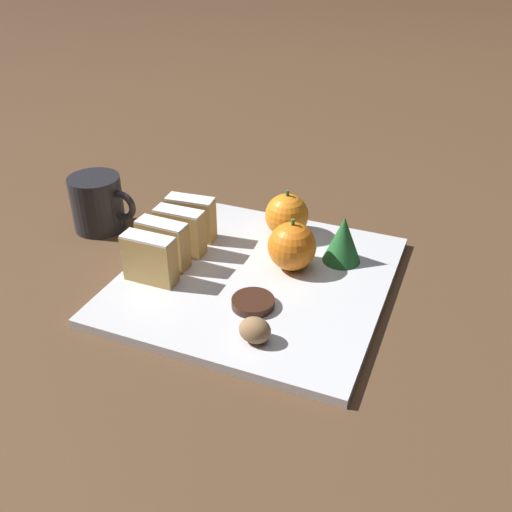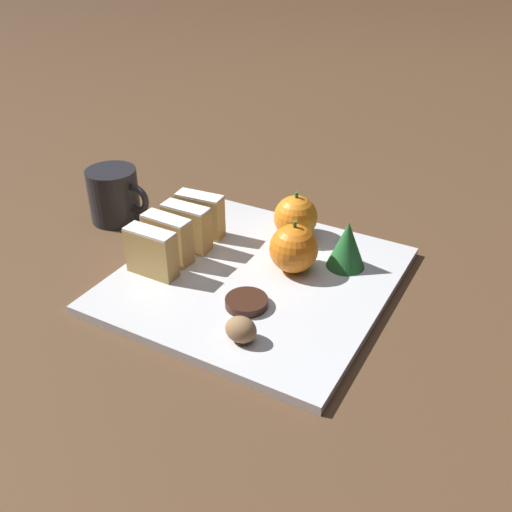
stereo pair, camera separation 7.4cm
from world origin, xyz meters
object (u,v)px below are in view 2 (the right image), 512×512
(chocolate_cookie, at_px, (247,302))
(orange_far, at_px, (296,217))
(orange_near, at_px, (294,249))
(walnut, at_px, (241,330))
(coffee_mug, at_px, (115,195))

(chocolate_cookie, bearing_deg, orange_far, 96.85)
(orange_near, distance_m, walnut, 0.16)
(walnut, distance_m, coffee_mug, 0.37)
(orange_far, xyz_separation_m, coffee_mug, (-0.28, -0.07, -0.00))
(orange_near, bearing_deg, walnut, -85.42)
(orange_far, xyz_separation_m, walnut, (0.05, -0.24, -0.02))
(walnut, height_order, chocolate_cookie, walnut)
(orange_near, xyz_separation_m, coffee_mug, (-0.32, 0.01, -0.00))
(orange_far, distance_m, coffee_mug, 0.29)
(orange_far, relative_size, chocolate_cookie, 1.36)
(orange_near, height_order, walnut, orange_near)
(orange_near, height_order, coffee_mug, same)
(orange_near, distance_m, chocolate_cookie, 0.11)
(walnut, relative_size, chocolate_cookie, 0.70)
(orange_near, bearing_deg, coffee_mug, 177.84)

